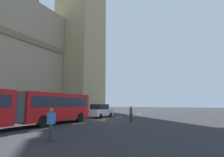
{
  "coord_description": "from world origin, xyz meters",
  "views": [
    {
      "loc": [
        -18.41,
        -10.95,
        1.93
      ],
      "look_at": [
        9.05,
        3.19,
        6.37
      ],
      "focal_mm": 28.11,
      "sensor_mm": 36.0,
      "label": 1
    }
  ],
  "objects_px": {
    "pedestrian_by_kerb": "(131,113)",
    "sedan_lead": "(100,111)",
    "articulated_bus": "(11,106)",
    "traffic_cone_middle": "(133,115)",
    "traffic_cone_west": "(104,120)",
    "pedestrian_near_cones": "(51,123)"
  },
  "relations": [
    {
      "from": "traffic_cone_middle",
      "to": "pedestrian_by_kerb",
      "type": "height_order",
      "value": "pedestrian_by_kerb"
    },
    {
      "from": "articulated_bus",
      "to": "pedestrian_by_kerb",
      "type": "xyz_separation_m",
      "value": [
        9.57,
        -5.98,
        -0.83
      ]
    },
    {
      "from": "sedan_lead",
      "to": "pedestrian_by_kerb",
      "type": "xyz_separation_m",
      "value": [
        -3.75,
        -6.1,
        -0.0
      ]
    },
    {
      "from": "articulated_bus",
      "to": "pedestrian_by_kerb",
      "type": "height_order",
      "value": "articulated_bus"
    },
    {
      "from": "articulated_bus",
      "to": "traffic_cone_west",
      "type": "relative_size",
      "value": 29.1
    },
    {
      "from": "sedan_lead",
      "to": "pedestrian_near_cones",
      "type": "relative_size",
      "value": 2.6
    },
    {
      "from": "sedan_lead",
      "to": "traffic_cone_west",
      "type": "height_order",
      "value": "sedan_lead"
    },
    {
      "from": "traffic_cone_west",
      "to": "pedestrian_by_kerb",
      "type": "bearing_deg",
      "value": -50.12
    },
    {
      "from": "pedestrian_by_kerb",
      "to": "traffic_cone_middle",
      "type": "bearing_deg",
      "value": 18.16
    },
    {
      "from": "traffic_cone_west",
      "to": "traffic_cone_middle",
      "type": "xyz_separation_m",
      "value": [
        7.55,
        -0.43,
        0.0
      ]
    },
    {
      "from": "traffic_cone_west",
      "to": "traffic_cone_middle",
      "type": "relative_size",
      "value": 1.0
    },
    {
      "from": "pedestrian_by_kerb",
      "to": "traffic_cone_west",
      "type": "bearing_deg",
      "value": 129.88
    },
    {
      "from": "pedestrian_by_kerb",
      "to": "sedan_lead",
      "type": "bearing_deg",
      "value": 58.4
    },
    {
      "from": "traffic_cone_middle",
      "to": "pedestrian_near_cones",
      "type": "bearing_deg",
      "value": -174.51
    },
    {
      "from": "traffic_cone_middle",
      "to": "pedestrian_by_kerb",
      "type": "xyz_separation_m",
      "value": [
        -5.64,
        -1.85,
        0.63
      ]
    },
    {
      "from": "articulated_bus",
      "to": "sedan_lead",
      "type": "height_order",
      "value": "articulated_bus"
    },
    {
      "from": "articulated_bus",
      "to": "traffic_cone_middle",
      "type": "distance_m",
      "value": 15.83
    },
    {
      "from": "traffic_cone_west",
      "to": "traffic_cone_middle",
      "type": "height_order",
      "value": "same"
    },
    {
      "from": "sedan_lead",
      "to": "traffic_cone_middle",
      "type": "distance_m",
      "value": 4.69
    },
    {
      "from": "sedan_lead",
      "to": "traffic_cone_middle",
      "type": "bearing_deg",
      "value": -66.04
    },
    {
      "from": "traffic_cone_west",
      "to": "pedestrian_by_kerb",
      "type": "height_order",
      "value": "pedestrian_by_kerb"
    },
    {
      "from": "traffic_cone_middle",
      "to": "articulated_bus",
      "type": "bearing_deg",
      "value": 164.8
    }
  ]
}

